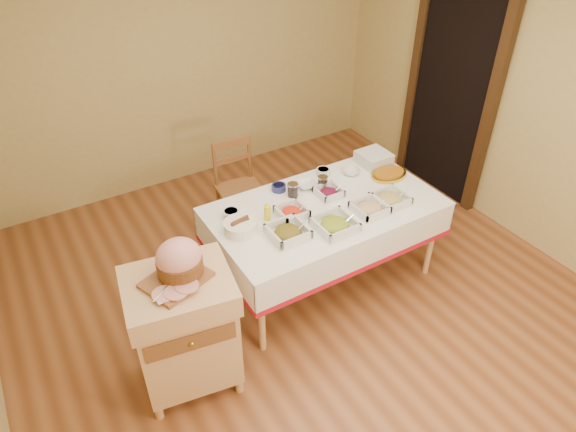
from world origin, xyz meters
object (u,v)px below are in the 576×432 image
at_px(brass_platter, 389,174).
at_px(bread_basket, 240,227).
at_px(dining_chair, 239,187).
at_px(dining_table, 325,222).
at_px(plate_stack, 374,158).
at_px(ham_on_board, 179,262).
at_px(mustard_bottle, 267,212).
at_px(butcher_cart, 185,327).
at_px(preserve_jar_left, 293,190).
at_px(preserve_jar_right, 323,183).

bearing_deg(brass_platter, bread_basket, -178.36).
xyz_separation_m(bread_basket, brass_platter, (1.44, 0.04, -0.03)).
bearing_deg(dining_chair, dining_table, -75.35).
height_order(dining_table, plate_stack, plate_stack).
bearing_deg(plate_stack, ham_on_board, -161.69).
height_order(dining_chair, mustard_bottle, mustard_bottle).
height_order(butcher_cart, mustard_bottle, butcher_cart).
height_order(preserve_jar_left, plate_stack, preserve_jar_left).
xyz_separation_m(butcher_cart, dining_chair, (1.10, 1.42, -0.07)).
relative_size(dining_chair, preserve_jar_right, 8.20).
xyz_separation_m(dining_table, preserve_jar_left, (-0.15, 0.26, 0.21)).
xyz_separation_m(butcher_cart, mustard_bottle, (0.89, 0.47, 0.30)).
bearing_deg(bread_basket, brass_platter, 1.64).
height_order(butcher_cart, plate_stack, butcher_cart).
relative_size(ham_on_board, preserve_jar_right, 3.63).
distance_m(dining_table, bread_basket, 0.76).
bearing_deg(preserve_jar_right, bread_basket, -168.01).
bearing_deg(plate_stack, dining_chair, 144.99).
relative_size(dining_chair, plate_stack, 3.46).
xyz_separation_m(butcher_cart, brass_platter, (2.09, 0.48, 0.25)).
height_order(preserve_jar_right, mustard_bottle, mustard_bottle).
bearing_deg(dining_chair, preserve_jar_left, -81.03).
bearing_deg(dining_chair, plate_stack, -35.01).
bearing_deg(brass_platter, butcher_cart, -166.98).
relative_size(butcher_cart, dining_chair, 1.05).
xyz_separation_m(butcher_cart, preserve_jar_left, (1.23, 0.65, 0.28)).
height_order(dining_table, dining_chair, dining_chair).
bearing_deg(dining_table, brass_platter, 6.93).
height_order(ham_on_board, mustard_bottle, ham_on_board).
distance_m(mustard_bottle, bread_basket, 0.25).
relative_size(preserve_jar_left, plate_stack, 0.44).
relative_size(dining_table, mustard_bottle, 11.50).
height_order(plate_stack, brass_platter, plate_stack).
relative_size(preserve_jar_left, brass_platter, 0.34).
height_order(preserve_jar_left, mustard_bottle, mustard_bottle).
distance_m(ham_on_board, plate_stack, 2.19).
bearing_deg(mustard_bottle, brass_platter, 0.59).
xyz_separation_m(preserve_jar_left, brass_platter, (0.86, -0.17, -0.03)).
relative_size(mustard_bottle, plate_stack, 0.61).
xyz_separation_m(dining_chair, ham_on_board, (-1.06, -1.39, 0.59)).
distance_m(preserve_jar_left, plate_stack, 0.89).
bearing_deg(bread_basket, preserve_jar_right, 11.99).
bearing_deg(preserve_jar_right, plate_stack, 8.72).
distance_m(ham_on_board, preserve_jar_left, 1.36).
relative_size(dining_table, brass_platter, 5.44).
bearing_deg(bread_basket, plate_stack, 10.63).
bearing_deg(preserve_jar_left, ham_on_board, -152.41).
bearing_deg(plate_stack, bread_basket, -169.37).
relative_size(butcher_cart, preserve_jar_left, 8.24).
xyz_separation_m(butcher_cart, plate_stack, (2.11, 0.72, 0.28)).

